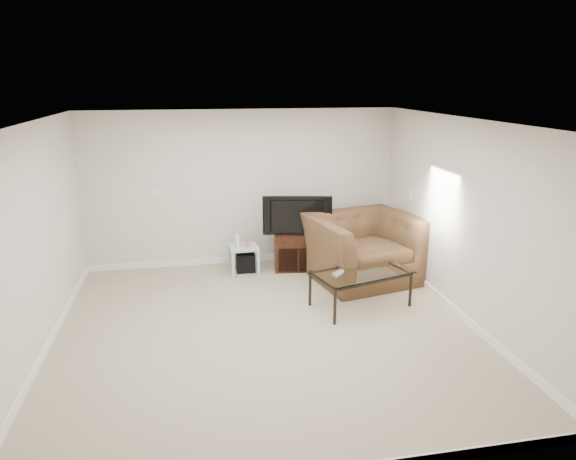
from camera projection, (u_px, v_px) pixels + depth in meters
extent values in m
plane|color=tan|center=(266.00, 330.00, 6.25)|extent=(5.00, 5.00, 0.00)
plane|color=white|center=(263.00, 122.00, 5.55)|extent=(5.00, 5.00, 0.00)
cube|color=silver|center=(242.00, 188.00, 8.26)|extent=(5.00, 0.02, 2.50)
cube|color=silver|center=(32.00, 245.00, 5.45)|extent=(0.02, 5.00, 2.50)
cube|color=silver|center=(464.00, 221.00, 6.35)|extent=(0.02, 5.00, 2.50)
cube|color=white|center=(153.00, 192.00, 8.00)|extent=(0.12, 0.02, 0.12)
cube|color=white|center=(410.00, 194.00, 7.86)|extent=(0.02, 0.09, 0.13)
cube|color=white|center=(414.00, 259.00, 7.84)|extent=(0.02, 0.08, 0.12)
cube|color=black|center=(297.00, 239.00, 8.15)|extent=(0.41, 0.31, 0.05)
imported|color=black|center=(297.00, 214.00, 8.05)|extent=(1.02, 0.39, 0.62)
cube|color=black|center=(245.00, 262.00, 8.16)|extent=(0.30, 0.30, 0.29)
cube|color=white|center=(237.00, 241.00, 7.99)|extent=(0.06, 0.15, 0.19)
cube|color=#CC4C4C|center=(247.00, 241.00, 8.03)|extent=(0.06, 0.13, 0.17)
imported|color=brown|center=(364.00, 237.00, 7.69)|extent=(1.69, 1.29, 1.32)
cube|color=#B2B2B7|center=(338.00, 272.00, 6.71)|extent=(0.19, 0.17, 0.02)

